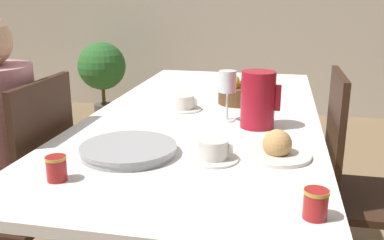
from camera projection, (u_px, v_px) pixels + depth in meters
The scene contains 13 objects.
dining_table at pixel (206, 133), 1.83m from camera, with size 0.92×1.97×0.74m.
chair_person_side at pixel (23, 194), 1.63m from camera, with size 0.42×0.42×0.93m.
chair_opposite at pixel (361, 184), 1.73m from camera, with size 0.42×0.42×0.93m.
red_pitcher at pixel (258, 99), 1.57m from camera, with size 0.15×0.13×0.21m.
wine_glass_water at pixel (227, 84), 1.65m from camera, with size 0.07×0.07×0.20m.
teacup_near_person at pixel (213, 151), 1.28m from camera, with size 0.15×0.15×0.06m.
teacup_across at pixel (184, 104), 1.83m from camera, with size 0.15×0.15×0.06m.
serving_tray at pixel (128, 150), 1.32m from camera, with size 0.30×0.30×0.03m.
bread_plate at pixel (277, 148), 1.30m from camera, with size 0.21×0.21×0.09m.
jam_jar_amber at pixel (56, 167), 1.13m from camera, with size 0.06×0.06×0.07m.
jam_jar_red at pixel (316, 203), 0.94m from camera, with size 0.06×0.06×0.07m.
fruit_bowl at pixel (239, 93), 1.94m from camera, with size 0.19×0.19×0.13m.
potted_plant at pixel (102, 68), 4.28m from camera, with size 0.48×0.48×0.78m.
Camera 1 is at (0.30, -1.72, 1.22)m, focal length 40.00 mm.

